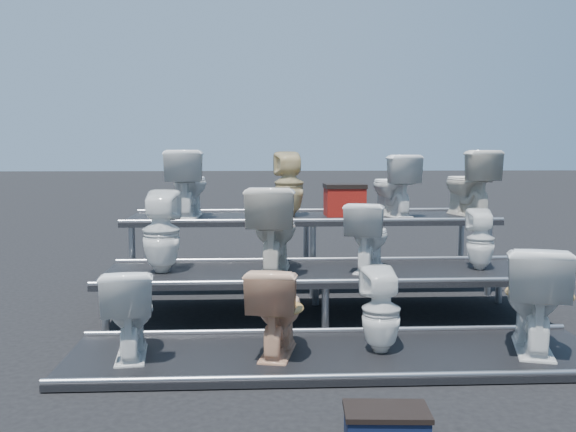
{
  "coord_description": "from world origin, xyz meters",
  "views": [
    {
      "loc": [
        -0.63,
        -6.17,
        1.66
      ],
      "look_at": [
        -0.31,
        0.1,
        0.99
      ],
      "focal_mm": 40.0,
      "sensor_mm": 36.0,
      "label": 1
    }
  ],
  "objects_px": {
    "red_crate": "(345,202)",
    "step_stool": "(386,428)",
    "toilet_2": "(381,310)",
    "toilet_6": "(368,236)",
    "toilet_8": "(188,183)",
    "toilet_1": "(277,310)",
    "toilet_10": "(393,185)",
    "toilet_11": "(468,183)",
    "toilet_0": "(129,312)",
    "toilet_9": "(289,184)",
    "toilet_4": "(161,232)",
    "toilet_7": "(481,239)",
    "toilet_5": "(273,229)",
    "toilet_3": "(533,297)"
  },
  "relations": [
    {
      "from": "red_crate",
      "to": "step_stool",
      "type": "distance_m",
      "value": 4.16
    },
    {
      "from": "toilet_2",
      "to": "toilet_6",
      "type": "xyz_separation_m",
      "value": [
        0.12,
        1.3,
        0.4
      ]
    },
    {
      "from": "toilet_8",
      "to": "red_crate",
      "type": "bearing_deg",
      "value": -175.82
    },
    {
      "from": "toilet_6",
      "to": "red_crate",
      "type": "distance_m",
      "value": 1.34
    },
    {
      "from": "toilet_8",
      "to": "toilet_2",
      "type": "bearing_deg",
      "value": 127.52
    },
    {
      "from": "toilet_1",
      "to": "toilet_10",
      "type": "bearing_deg",
      "value": -107.2
    },
    {
      "from": "toilet_2",
      "to": "toilet_11",
      "type": "relative_size",
      "value": 0.87
    },
    {
      "from": "toilet_10",
      "to": "step_stool",
      "type": "relative_size",
      "value": 1.57
    },
    {
      "from": "toilet_1",
      "to": "step_stool",
      "type": "relative_size",
      "value": 1.52
    },
    {
      "from": "toilet_0",
      "to": "toilet_2",
      "type": "bearing_deg",
      "value": 173.2
    },
    {
      "from": "toilet_1",
      "to": "toilet_11",
      "type": "xyz_separation_m",
      "value": [
        2.36,
        2.6,
        0.84
      ]
    },
    {
      "from": "red_crate",
      "to": "toilet_11",
      "type": "bearing_deg",
      "value": -2.35
    },
    {
      "from": "toilet_1",
      "to": "red_crate",
      "type": "height_order",
      "value": "red_crate"
    },
    {
      "from": "toilet_9",
      "to": "toilet_11",
      "type": "bearing_deg",
      "value": 172.56
    },
    {
      "from": "red_crate",
      "to": "toilet_0",
      "type": "bearing_deg",
      "value": -128.98
    },
    {
      "from": "toilet_1",
      "to": "toilet_9",
      "type": "xyz_separation_m",
      "value": [
        0.23,
        2.6,
        0.83
      ]
    },
    {
      "from": "toilet_1",
      "to": "toilet_11",
      "type": "bearing_deg",
      "value": -120.2
    },
    {
      "from": "toilet_4",
      "to": "step_stool",
      "type": "relative_size",
      "value": 1.73
    },
    {
      "from": "toilet_8",
      "to": "toilet_9",
      "type": "distance_m",
      "value": 1.17
    },
    {
      "from": "toilet_0",
      "to": "toilet_7",
      "type": "distance_m",
      "value": 3.46
    },
    {
      "from": "toilet_6",
      "to": "toilet_10",
      "type": "xyz_separation_m",
      "value": [
        0.51,
        1.3,
        0.42
      ]
    },
    {
      "from": "toilet_4",
      "to": "toilet_6",
      "type": "height_order",
      "value": "toilet_4"
    },
    {
      "from": "toilet_4",
      "to": "toilet_8",
      "type": "distance_m",
      "value": 1.36
    },
    {
      "from": "toilet_6",
      "to": "toilet_0",
      "type": "bearing_deg",
      "value": 52.87
    },
    {
      "from": "toilet_6",
      "to": "toilet_4",
      "type": "bearing_deg",
      "value": 20.79
    },
    {
      "from": "red_crate",
      "to": "step_stool",
      "type": "bearing_deg",
      "value": -95.83
    },
    {
      "from": "toilet_4",
      "to": "toilet_7",
      "type": "relative_size",
      "value": 1.33
    },
    {
      "from": "toilet_5",
      "to": "toilet_9",
      "type": "xyz_separation_m",
      "value": [
        0.22,
        1.3,
        0.36
      ]
    },
    {
      "from": "toilet_7",
      "to": "toilet_10",
      "type": "xyz_separation_m",
      "value": [
        -0.61,
        1.3,
        0.46
      ]
    },
    {
      "from": "toilet_3",
      "to": "toilet_4",
      "type": "xyz_separation_m",
      "value": [
        -3.1,
        1.3,
        0.37
      ]
    },
    {
      "from": "toilet_1",
      "to": "toilet_2",
      "type": "bearing_deg",
      "value": -167.97
    },
    {
      "from": "toilet_3",
      "to": "toilet_4",
      "type": "relative_size",
      "value": 1.07
    },
    {
      "from": "toilet_5",
      "to": "toilet_7",
      "type": "distance_m",
      "value": 2.05
    },
    {
      "from": "toilet_3",
      "to": "toilet_6",
      "type": "distance_m",
      "value": 1.73
    },
    {
      "from": "toilet_2",
      "to": "toilet_10",
      "type": "relative_size",
      "value": 0.93
    },
    {
      "from": "toilet_4",
      "to": "toilet_11",
      "type": "distance_m",
      "value": 3.69
    },
    {
      "from": "toilet_3",
      "to": "toilet_5",
      "type": "xyz_separation_m",
      "value": [
        -2.03,
        1.3,
        0.39
      ]
    },
    {
      "from": "toilet_4",
      "to": "toilet_9",
      "type": "distance_m",
      "value": 1.88
    },
    {
      "from": "toilet_0",
      "to": "toilet_4",
      "type": "relative_size",
      "value": 0.88
    },
    {
      "from": "toilet_11",
      "to": "toilet_5",
      "type": "bearing_deg",
      "value": 14.31
    },
    {
      "from": "toilet_7",
      "to": "toilet_10",
      "type": "relative_size",
      "value": 0.83
    },
    {
      "from": "toilet_5",
      "to": "toilet_8",
      "type": "xyz_separation_m",
      "value": [
        -0.95,
        1.3,
        0.37
      ]
    },
    {
      "from": "toilet_7",
      "to": "red_crate",
      "type": "bearing_deg",
      "value": -43.1
    },
    {
      "from": "toilet_2",
      "to": "toilet_6",
      "type": "distance_m",
      "value": 1.37
    },
    {
      "from": "toilet_9",
      "to": "step_stool",
      "type": "distance_m",
      "value": 4.2
    },
    {
      "from": "toilet_10",
      "to": "red_crate",
      "type": "xyz_separation_m",
      "value": [
        -0.57,
        0.02,
        -0.2
      ]
    },
    {
      "from": "toilet_4",
      "to": "toilet_10",
      "type": "relative_size",
      "value": 1.1
    },
    {
      "from": "toilet_7",
      "to": "toilet_8",
      "type": "xyz_separation_m",
      "value": [
        -3.0,
        1.3,
        0.49
      ]
    },
    {
      "from": "toilet_2",
      "to": "toilet_6",
      "type": "bearing_deg",
      "value": -101.89
    },
    {
      "from": "toilet_3",
      "to": "toilet_10",
      "type": "height_order",
      "value": "toilet_10"
    }
  ]
}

